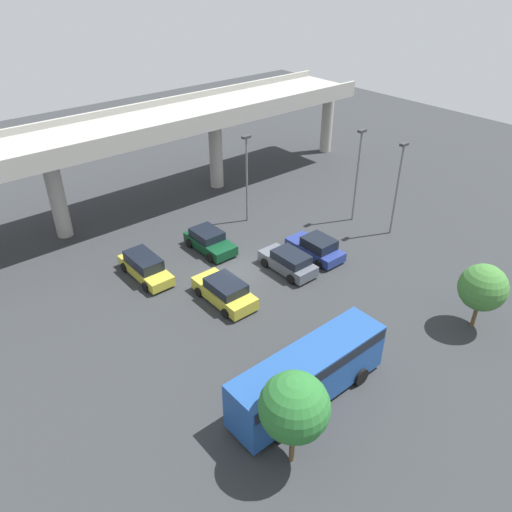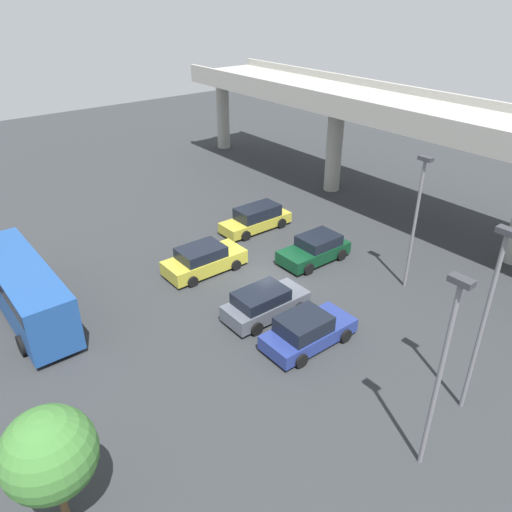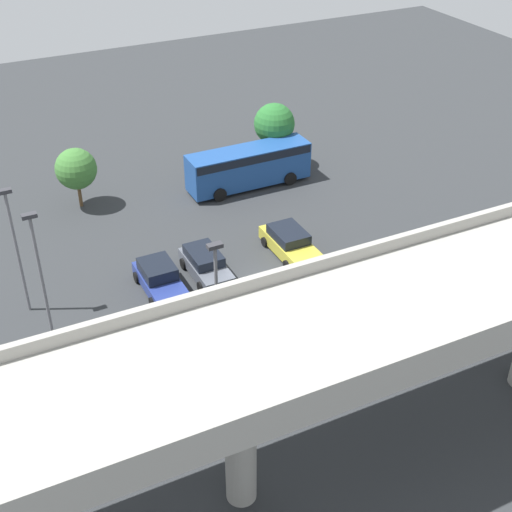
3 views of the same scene
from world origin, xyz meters
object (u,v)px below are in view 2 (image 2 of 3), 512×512
lamp_post_near_aisle (442,363)px  shuttle_bus (24,286)px  parked_car_3 (265,303)px  tree_front_right (49,454)px  lamp_post_by_overpass (487,310)px  lamp_post_mid_lot (416,213)px  parked_car_4 (307,331)px  parked_car_1 (204,260)px  parked_car_2 (315,249)px  parked_car_0 (256,219)px

lamp_post_near_aisle → shuttle_bus: bearing=-155.4°
parked_car_3 → tree_front_right: bearing=-159.0°
lamp_post_near_aisle → lamp_post_by_overpass: lamp_post_by_overpass is taller
lamp_post_near_aisle → lamp_post_mid_lot: bearing=129.5°
shuttle_bus → lamp_post_near_aisle: (17.12, 7.85, 2.66)m
parked_car_3 → lamp_post_mid_lot: 8.89m
parked_car_3 → parked_car_4: 2.88m
lamp_post_near_aisle → lamp_post_by_overpass: bearing=99.2°
parked_car_1 → lamp_post_by_overpass: bearing=-81.7°
parked_car_1 → lamp_post_mid_lot: bearing=-46.5°
parked_car_4 → lamp_post_by_overpass: (6.52, 2.11, 3.78)m
parked_car_2 → tree_front_right: 18.86m
parked_car_0 → parked_car_3: parked_car_0 is taller
parked_car_2 → shuttle_bus: 15.71m
parked_car_1 → lamp_post_by_overpass: size_ratio=0.61×
parked_car_3 → lamp_post_near_aisle: bearing=-97.0°
parked_car_1 → shuttle_bus: 9.33m
parked_car_0 → parked_car_2: (5.46, 0.09, -0.04)m
parked_car_2 → parked_car_4: 7.94m
parked_car_3 → shuttle_bus: shuttle_bus is taller
parked_car_2 → lamp_post_near_aisle: 14.86m
parked_car_2 → parked_car_3: (2.56, -5.92, 0.02)m
parked_car_2 → parked_car_3: 6.45m
parked_car_2 → tree_front_right: tree_front_right is taller
parked_car_4 → lamp_post_near_aisle: lamp_post_near_aisle is taller
parked_car_2 → parked_car_3: parked_car_3 is taller
lamp_post_by_overpass → parked_car_1: bearing=-171.7°
parked_car_1 → lamp_post_mid_lot: lamp_post_mid_lot is taller
parked_car_0 → parked_car_1: size_ratio=1.04×
parked_car_2 → lamp_post_by_overpass: lamp_post_by_overpass is taller
parked_car_2 → lamp_post_near_aisle: size_ratio=0.58×
parked_car_0 → shuttle_bus: (0.86, -14.90, 0.95)m
shuttle_bus → lamp_post_mid_lot: lamp_post_mid_lot is taller
parked_car_3 → lamp_post_by_overpass: lamp_post_by_overpass is taller
parked_car_0 → lamp_post_near_aisle: lamp_post_near_aisle is taller
parked_car_2 → tree_front_right: (6.97, -17.41, 2.07)m
parked_car_1 → lamp_post_mid_lot: size_ratio=0.65×
parked_car_1 → tree_front_right: tree_front_right is taller
parked_car_0 → shuttle_bus: bearing=3.3°
parked_car_2 → shuttle_bus: bearing=-17.1°
parked_car_1 → lamp_post_by_overpass: lamp_post_by_overpass is taller
parked_car_4 → tree_front_right: bearing=-172.5°
parked_car_1 → parked_car_3: bearing=-90.6°
parked_car_3 → lamp_post_by_overpass: size_ratio=0.57×
parked_car_4 → lamp_post_mid_lot: 8.41m
lamp_post_by_overpass → parked_car_4: bearing=-162.1°
parked_car_3 → lamp_post_by_overpass: (9.40, 2.23, 3.77)m
parked_car_3 → lamp_post_mid_lot: size_ratio=0.60×
shuttle_bus → lamp_post_by_overpass: bearing=34.3°
parked_car_0 → parked_car_4: (10.89, -5.70, -0.04)m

